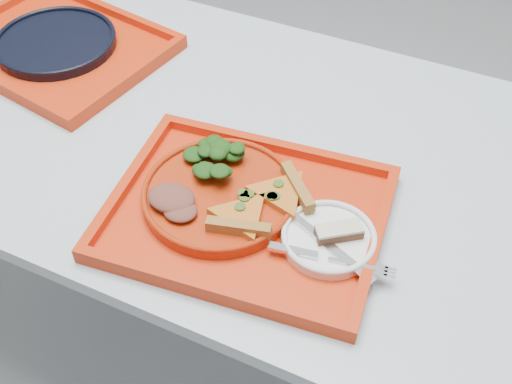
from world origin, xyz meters
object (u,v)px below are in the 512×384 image
Objects in this scene: tray_main at (246,216)px; navy_plate at (56,43)px; tray_far at (57,49)px; dessert_bar at (339,232)px; dinner_plate at (220,196)px.

navy_plate is (-0.59, 0.26, 0.01)m from tray_main.
dessert_bar is at bearing -9.08° from tray_far.
tray_far is 1.73× the size of navy_plate.
dessert_bar is at bearing -18.91° from navy_plate.
tray_far is 0.59m from dinner_plate.
dessert_bar is (0.16, 0.01, 0.03)m from tray_main.
dinner_plate is 0.59m from navy_plate.
tray_main is 1.73× the size of navy_plate.
dinner_plate reaches higher than tray_far.
dessert_bar reaches higher than dinner_plate.
tray_main is 0.06m from dinner_plate.
tray_far is 0.79m from dessert_bar.
tray_main is 0.64m from navy_plate.
navy_plate is at bearing 149.58° from tray_main.
dessert_bar is (0.21, -0.00, 0.02)m from dinner_plate.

